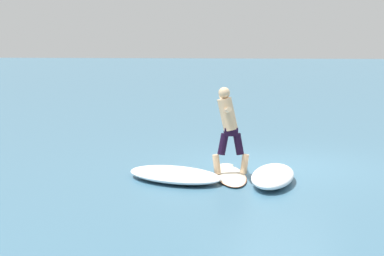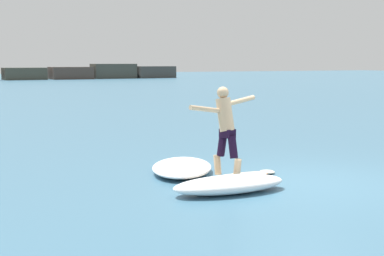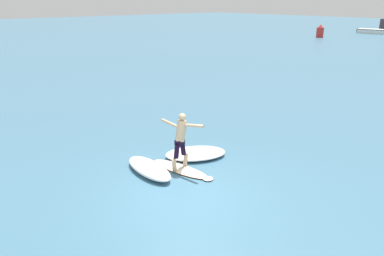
# 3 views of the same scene
# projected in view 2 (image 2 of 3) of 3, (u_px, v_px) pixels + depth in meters

# --- Properties ---
(ground_plane) EXTENTS (200.00, 200.00, 0.00)m
(ground_plane) POSITION_uv_depth(u_px,v_px,m) (310.00, 182.00, 9.94)
(ground_plane) COLOR #3E6B85
(surfboard) EXTENTS (2.30, 0.94, 0.21)m
(surfboard) POSITION_uv_depth(u_px,v_px,m) (229.00, 178.00, 10.12)
(surfboard) COLOR beige
(surfboard) RESTS_ON ground
(surfer) EXTENTS (1.58, 0.73, 1.70)m
(surfer) POSITION_uv_depth(u_px,v_px,m) (225.00, 124.00, 10.01)
(surfer) COLOR tan
(surfer) RESTS_ON surfboard
(wave_foam_at_tail) EXTENTS (2.10, 0.93, 0.29)m
(wave_foam_at_tail) POSITION_uv_depth(u_px,v_px,m) (229.00, 184.00, 9.14)
(wave_foam_at_tail) COLOR white
(wave_foam_at_tail) RESTS_ON ground
(wave_foam_at_nose) EXTENTS (2.01, 2.33, 0.23)m
(wave_foam_at_nose) POSITION_uv_depth(u_px,v_px,m) (182.00, 167.00, 10.80)
(wave_foam_at_nose) COLOR white
(wave_foam_at_nose) RESTS_ON ground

